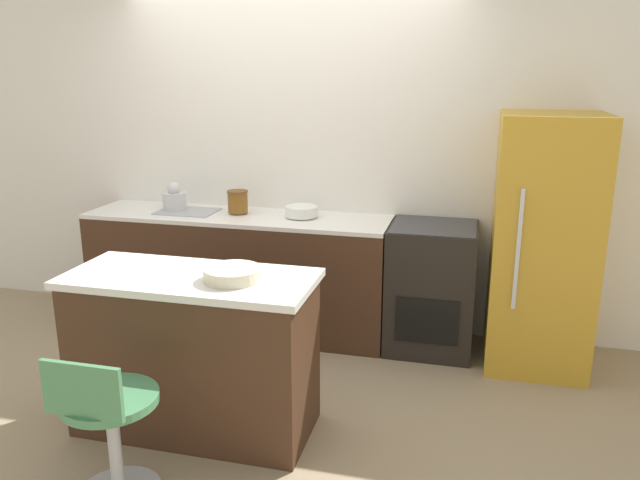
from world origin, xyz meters
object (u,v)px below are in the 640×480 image
Objects in this scene: stool_chair at (109,428)px; kettle at (174,198)px; oven_range at (431,288)px; refrigerator at (543,243)px; mixing_bowl at (302,211)px.

kettle is at bearing 108.47° from stool_chair.
oven_range is 4.34× the size of kettle.
stool_chair is (-1.99, -2.00, -0.46)m from refrigerator.
stool_chair is 2.19m from mixing_bowl.
stool_chair is 3.72× the size of kettle.
refrigerator is at bearing -2.03° from kettle.
stool_chair is (-1.28, -2.05, -0.07)m from oven_range.
mixing_bowl is at bearing 177.39° from oven_range.
oven_range reaches higher than stool_chair.
refrigerator is at bearing 45.06° from stool_chair.
refrigerator is 1.68m from mixing_bowl.
kettle is 0.89× the size of mixing_bowl.
kettle is (-2.69, 0.10, 0.15)m from refrigerator.
oven_range is 1.17× the size of stool_chair.
oven_range is at bearing 175.85° from refrigerator.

